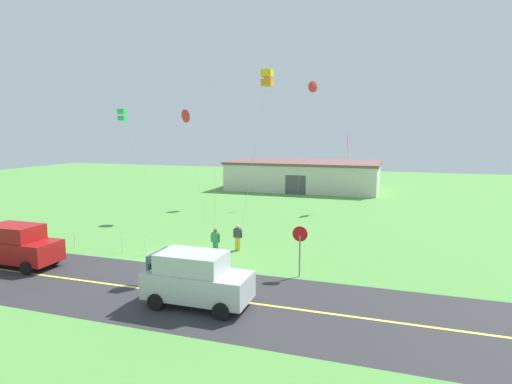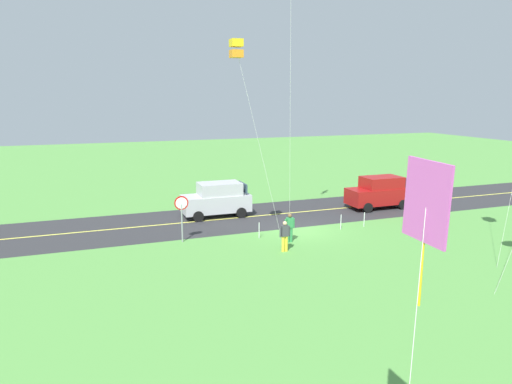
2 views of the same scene
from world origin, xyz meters
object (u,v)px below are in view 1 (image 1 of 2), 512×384
kite_pink_drift (348,143)px  kite_orange_near (313,87)px  kite_yellow_high (123,115)px  kite_green_far (186,116)px  warehouse_distant (305,175)px  stop_sign (300,241)px  person_adult_near (215,241)px  kite_cyan_top (267,74)px  person_adult_companion (238,237)px  car_suv_foreground (196,278)px  kite_blue_mid (267,78)px  car_parked_west_near (18,245)px

kite_pink_drift → kite_orange_near: 7.35m
kite_yellow_high → kite_pink_drift: size_ratio=1.28×
kite_green_far → warehouse_distant: kite_green_far is taller
stop_sign → kite_orange_near: (-3.76, 22.29, 9.68)m
person_adult_near → kite_orange_near: bearing=-83.1°
stop_sign → kite_cyan_top: kite_cyan_top is taller
kite_pink_drift → kite_orange_near: bearing=140.5°
person_adult_companion → kite_pink_drift: (4.73, 15.68, 5.31)m
kite_pink_drift → kite_cyan_top: kite_cyan_top is taller
car_suv_foreground → person_adult_companion: size_ratio=2.75×
car_suv_foreground → person_adult_companion: car_suv_foreground is taller
kite_pink_drift → kite_cyan_top: size_ratio=0.52×
kite_green_far → person_adult_near: bearing=-55.3°
person_adult_companion → kite_orange_near: (0.82, 18.90, 10.62)m
kite_pink_drift → kite_orange_near: (-3.92, 3.23, 5.31)m
kite_pink_drift → stop_sign: bearing=-90.5°
kite_blue_mid → kite_cyan_top: kite_cyan_top is taller
car_parked_west_near → kite_orange_near: kite_orange_near is taller
kite_yellow_high → kite_cyan_top: (7.13, 13.98, 4.42)m
kite_blue_mid → kite_yellow_high: size_ratio=1.18×
stop_sign → kite_pink_drift: 19.56m
stop_sign → kite_green_far: 18.52m
car_parked_west_near → kite_blue_mid: (12.25, 5.41, 8.82)m
kite_yellow_high → warehouse_distant: bearing=70.3°
person_adult_near → kite_green_far: size_ratio=0.18×
kite_cyan_top → kite_yellow_high: bearing=-117.0°
car_suv_foreground → person_adult_companion: bearing=98.9°
person_adult_companion → kite_yellow_high: (-10.83, 4.23, 7.54)m
car_suv_foreground → kite_yellow_high: 18.79m
person_adult_near → kite_cyan_top: kite_cyan_top is taller
stop_sign → person_adult_near: bearing=159.5°
car_parked_west_near → kite_orange_near: size_ratio=0.36×
kite_orange_near → stop_sign: bearing=-80.4°
person_adult_near → kite_yellow_high: size_ratio=0.18×
warehouse_distant → stop_sign: bearing=-78.5°
kite_orange_near → warehouse_distant: (-2.80, 9.98, -9.73)m
car_parked_west_near → person_adult_near: (9.22, 5.15, -0.29)m
stop_sign → kite_cyan_top: (-8.28, 21.59, 11.02)m
person_adult_near → kite_pink_drift: size_ratio=0.23×
car_parked_west_near → stop_sign: size_ratio=1.72×
stop_sign → kite_green_far: bearing=135.8°
kite_cyan_top → stop_sign: bearing=-69.0°
person_adult_companion → kite_blue_mid: (2.15, -1.09, 9.11)m
stop_sign → kite_pink_drift: size_ratio=0.37×
kite_green_far → kite_yellow_high: bearing=-124.1°
kite_green_far → car_suv_foreground: bearing=-61.6°
kite_pink_drift → kite_green_far: bearing=-150.8°
kite_blue_mid → kite_green_far: bearing=135.6°
car_parked_west_near → person_adult_near: 10.57m
car_parked_west_near → person_adult_companion: size_ratio=2.75×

